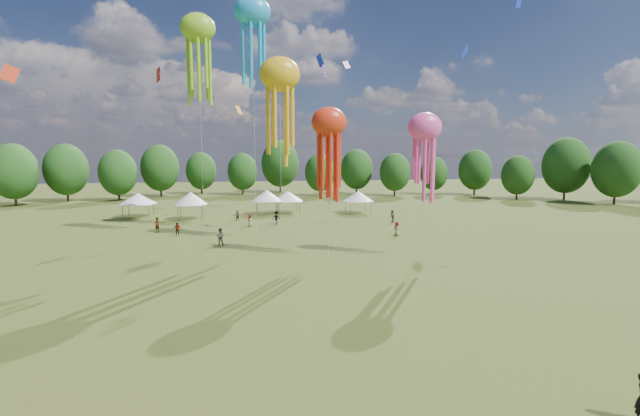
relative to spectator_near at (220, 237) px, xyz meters
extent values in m
imported|color=gray|center=(0.00, 0.00, 0.00)|extent=(1.01, 0.87, 1.78)
imported|color=gray|center=(3.45, 11.60, -0.10)|extent=(0.69, 0.88, 1.58)
imported|color=gray|center=(23.31, 11.23, -0.02)|extent=(0.80, 0.95, 1.75)
imported|color=gray|center=(7.11, 12.80, 0.01)|extent=(1.24, 0.80, 1.81)
imported|color=gray|center=(-5.21, 6.54, -0.10)|extent=(0.94, 0.44, 1.57)
imported|color=gray|center=(1.87, 17.18, -0.13)|extent=(1.43, 0.51, 1.52)
imported|color=gray|center=(-7.95, 9.31, 0.05)|extent=(0.76, 0.82, 1.87)
imported|color=gray|center=(20.32, 1.61, -0.07)|extent=(0.83, 0.96, 1.65)
cylinder|color=#47474C|center=(-15.05, 22.44, 0.08)|extent=(0.08, 0.08, 1.95)
cylinder|color=#47474C|center=(-15.05, 26.18, 0.08)|extent=(0.08, 0.08, 1.95)
cylinder|color=#47474C|center=(-11.31, 22.44, 0.08)|extent=(0.08, 0.08, 1.95)
cylinder|color=#47474C|center=(-11.31, 26.18, 0.08)|extent=(0.08, 0.08, 1.95)
cube|color=white|center=(-13.18, 24.31, 1.11)|extent=(4.14, 4.14, 0.10)
cone|color=white|center=(-13.18, 24.31, 2.00)|extent=(5.38, 5.38, 1.67)
cylinder|color=#47474C|center=(-6.59, 18.46, 0.18)|extent=(0.08, 0.08, 2.15)
cylinder|color=#47474C|center=(-6.59, 21.77, 0.18)|extent=(0.08, 0.08, 2.15)
cylinder|color=#47474C|center=(-3.27, 18.46, 0.18)|extent=(0.08, 0.08, 2.15)
cylinder|color=#47474C|center=(-3.27, 21.77, 0.18)|extent=(0.08, 0.08, 2.15)
cube|color=white|center=(-4.93, 20.11, 1.31)|extent=(3.72, 3.72, 0.10)
cone|color=white|center=(-4.93, 20.11, 2.28)|extent=(4.83, 4.83, 1.84)
cylinder|color=#47474C|center=(4.90, 22.19, 0.15)|extent=(0.08, 0.08, 2.07)
cylinder|color=#47474C|center=(4.90, 25.54, 0.15)|extent=(0.08, 0.08, 2.07)
cylinder|color=#47474C|center=(8.24, 22.19, 0.15)|extent=(0.08, 0.08, 2.07)
cylinder|color=#47474C|center=(8.24, 25.54, 0.15)|extent=(0.08, 0.08, 2.07)
cube|color=white|center=(6.57, 23.87, 1.23)|extent=(3.74, 3.74, 0.10)
cone|color=white|center=(6.57, 23.87, 2.17)|extent=(4.87, 4.87, 1.78)
cylinder|color=#47474C|center=(8.37, 23.13, 0.05)|extent=(0.08, 0.08, 1.88)
cylinder|color=#47474C|center=(8.37, 26.59, 0.05)|extent=(0.08, 0.08, 1.88)
cylinder|color=#47474C|center=(11.83, 23.13, 0.05)|extent=(0.08, 0.08, 1.88)
cylinder|color=#47474C|center=(11.83, 26.59, 0.05)|extent=(0.08, 0.08, 1.88)
cube|color=white|center=(10.10, 24.86, 1.04)|extent=(3.86, 3.86, 0.10)
cone|color=white|center=(10.10, 24.86, 1.90)|extent=(5.01, 5.01, 1.61)
cylinder|color=#47474C|center=(19.73, 20.57, 0.07)|extent=(0.08, 0.08, 1.92)
cylinder|color=#47474C|center=(19.73, 23.99, 0.07)|extent=(0.08, 0.08, 1.92)
cylinder|color=#47474C|center=(23.15, 20.57, 0.07)|extent=(0.08, 0.08, 1.92)
cylinder|color=#47474C|center=(23.15, 23.99, 0.07)|extent=(0.08, 0.08, 1.92)
cube|color=white|center=(21.44, 22.28, 1.08)|extent=(3.82, 3.82, 0.10)
cone|color=white|center=(21.44, 22.28, 1.95)|extent=(4.97, 4.97, 1.65)
ellipsoid|color=gold|center=(6.63, 1.25, 17.18)|extent=(4.38, 3.07, 3.73)
cylinder|color=beige|center=(6.63, 1.25, 8.14)|extent=(0.03, 0.03, 18.07)
ellipsoid|color=#1A98E2|center=(4.14, 8.17, 25.57)|extent=(4.31, 3.02, 3.66)
cylinder|color=beige|center=(4.14, 8.17, 12.34)|extent=(0.03, 0.03, 26.46)
ellipsoid|color=#F849A6|center=(18.73, -9.05, 11.07)|extent=(3.19, 2.23, 2.71)
cylinder|color=beige|center=(18.73, -9.05, 5.09)|extent=(0.03, 0.03, 11.96)
ellipsoid|color=#89C720|center=(-2.03, 5.58, 22.66)|extent=(3.88, 2.72, 3.30)
cylinder|color=beige|center=(-2.03, 5.58, 10.89)|extent=(0.03, 0.03, 23.55)
ellipsoid|color=red|center=(10.23, -7.20, 11.55)|extent=(3.24, 2.27, 2.76)
cylinder|color=beige|center=(10.23, -7.20, 5.33)|extent=(0.03, 0.03, 12.44)
cube|color=#1B38F9|center=(15.62, 25.18, 23.94)|extent=(1.13, 1.62, 2.17)
cube|color=purple|center=(12.03, 3.85, 18.17)|extent=(0.73, 1.04, 1.41)
cube|color=#1B38F9|center=(33.72, -0.03, 25.96)|extent=(1.10, 1.15, 1.67)
cube|color=red|center=(-11.05, 34.69, 22.43)|extent=(0.95, 2.11, 2.72)
cube|color=#1B38F9|center=(40.12, 23.42, 25.87)|extent=(1.94, 1.38, 2.36)
cube|color=#F849A6|center=(22.23, 33.85, 25.21)|extent=(1.63, 0.85, 1.67)
cube|color=red|center=(-26.86, 18.26, 19.15)|extent=(2.05, 1.44, 2.61)
cube|color=orange|center=(2.35, 18.62, 15.09)|extent=(1.10, 1.08, 1.29)
cube|color=#1A98E2|center=(3.79, 23.95, 20.22)|extent=(0.37, 1.78, 2.00)
cylinder|color=#38281C|center=(-39.20, 44.39, 0.79)|extent=(0.44, 0.44, 3.36)
ellipsoid|color=#1F4717|center=(-39.20, 44.39, 5.62)|extent=(8.40, 8.40, 10.51)
cylinder|color=#38281C|center=(-32.71, 51.70, 0.81)|extent=(0.44, 0.44, 3.41)
ellipsoid|color=#1F4717|center=(-32.71, 51.70, 5.72)|extent=(8.53, 8.53, 10.66)
cylinder|color=#38281C|center=(-22.62, 51.23, 0.64)|extent=(0.44, 0.44, 3.07)
ellipsoid|color=#1F4717|center=(-22.62, 51.23, 5.05)|extent=(7.66, 7.66, 9.58)
cylinder|color=#38281C|center=(-15.53, 59.54, 0.83)|extent=(0.44, 0.44, 3.43)
ellipsoid|color=#1F4717|center=(-15.53, 59.54, 5.76)|extent=(8.58, 8.58, 10.73)
cylinder|color=#38281C|center=(-6.78, 65.16, 0.58)|extent=(0.44, 0.44, 2.95)
ellipsoid|color=#1F4717|center=(-6.78, 65.16, 4.82)|extent=(7.37, 7.37, 9.21)
cylinder|color=#38281C|center=(3.28, 61.26, 0.56)|extent=(0.44, 0.44, 2.89)
ellipsoid|color=#1F4717|center=(3.28, 61.26, 4.71)|extent=(7.23, 7.23, 9.04)
cylinder|color=#38281C|center=(12.89, 65.69, 1.03)|extent=(0.44, 0.44, 3.84)
ellipsoid|color=#1F4717|center=(12.89, 65.69, 6.55)|extent=(9.60, 9.60, 11.99)
cylinder|color=#38281C|center=(21.17, 54.64, 0.53)|extent=(0.44, 0.44, 2.84)
ellipsoid|color=#1F4717|center=(21.17, 54.64, 4.62)|extent=(7.11, 7.11, 8.89)
cylinder|color=#38281C|center=(30.91, 57.24, 0.69)|extent=(0.44, 0.44, 3.16)
ellipsoid|color=#1F4717|center=(30.91, 57.24, 5.24)|extent=(7.91, 7.91, 9.88)
cylinder|color=#38281C|center=(38.67, 51.49, 0.55)|extent=(0.44, 0.44, 2.88)
ellipsoid|color=#1F4717|center=(38.67, 51.49, 4.69)|extent=(7.21, 7.21, 9.01)
cylinder|color=#38281C|center=(49.49, 53.45, 0.42)|extent=(0.44, 0.44, 2.63)
ellipsoid|color=#1F4717|center=(49.49, 53.45, 4.20)|extent=(6.57, 6.57, 8.22)
cylinder|color=#38281C|center=(58.49, 49.93, 0.67)|extent=(0.44, 0.44, 3.13)
ellipsoid|color=#1F4717|center=(58.49, 49.93, 5.17)|extent=(7.81, 7.81, 9.77)
cylinder|color=#38281C|center=(61.62, 38.02, 0.47)|extent=(0.44, 0.44, 2.72)
ellipsoid|color=#1F4717|center=(61.62, 38.02, 4.38)|extent=(6.80, 6.80, 8.50)
cylinder|color=#38281C|center=(70.94, 35.12, 1.01)|extent=(0.44, 0.44, 3.81)
ellipsoid|color=#1F4717|center=(70.94, 35.12, 6.49)|extent=(9.52, 9.52, 11.90)
cylinder|color=#38281C|center=(74.55, 26.00, 0.86)|extent=(0.44, 0.44, 3.51)
ellipsoid|color=#1F4717|center=(74.55, 26.00, 5.91)|extent=(8.78, 8.78, 10.97)
camera|label=1|loc=(1.86, -46.59, 8.50)|focal=24.46mm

